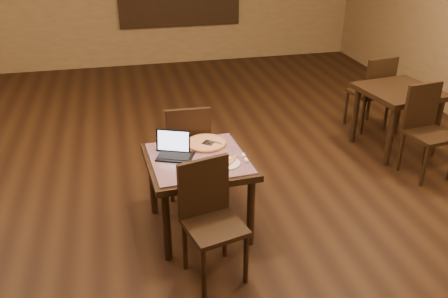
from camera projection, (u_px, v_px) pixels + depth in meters
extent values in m
plane|color=black|center=(205.00, 191.00, 5.19)|extent=(10.00, 10.00, 0.00)
cylinder|color=black|center=(167.00, 226.00, 4.03)|extent=(0.07, 0.07, 0.71)
cylinder|color=black|center=(153.00, 182.00, 4.69)|extent=(0.07, 0.07, 0.71)
cylinder|color=black|center=(251.00, 211.00, 4.23)|extent=(0.07, 0.07, 0.71)
cylinder|color=black|center=(226.00, 171.00, 4.88)|extent=(0.07, 0.07, 0.71)
cube|color=black|center=(198.00, 162.00, 4.29)|extent=(0.97, 0.97, 0.06)
cube|color=#1933A4|center=(198.00, 158.00, 4.28)|extent=(0.89, 0.89, 0.02)
cylinder|color=black|center=(204.00, 274.00, 3.68)|extent=(0.04, 0.04, 0.47)
cylinder|color=black|center=(185.00, 246.00, 3.98)|extent=(0.04, 0.04, 0.47)
cylinder|color=black|center=(246.00, 259.00, 3.83)|extent=(0.04, 0.04, 0.47)
cylinder|color=black|center=(225.00, 234.00, 4.13)|extent=(0.04, 0.04, 0.47)
cube|color=black|center=(215.00, 227.00, 3.79)|extent=(0.53, 0.53, 0.04)
cube|color=black|center=(204.00, 187.00, 3.82)|extent=(0.44, 0.15, 0.50)
cylinder|color=black|center=(203.00, 161.00, 5.32)|extent=(0.04, 0.04, 0.48)
cylinder|color=black|center=(208.00, 178.00, 4.98)|extent=(0.04, 0.04, 0.48)
cylinder|color=black|center=(168.00, 164.00, 5.25)|extent=(0.04, 0.04, 0.48)
cylinder|color=black|center=(172.00, 182.00, 4.91)|extent=(0.04, 0.04, 0.48)
cube|color=black|center=(187.00, 149.00, 5.00)|extent=(0.47, 0.47, 0.04)
cube|color=black|center=(188.00, 133.00, 4.69)|extent=(0.45, 0.06, 0.51)
cube|color=black|center=(175.00, 157.00, 4.27)|extent=(0.38, 0.32, 0.02)
cube|color=black|center=(173.00, 141.00, 4.32)|extent=(0.31, 0.17, 0.21)
cube|color=silver|center=(173.00, 141.00, 4.32)|extent=(0.28, 0.14, 0.18)
cylinder|color=white|center=(226.00, 163.00, 4.16)|extent=(0.24, 0.24, 0.01)
cylinder|color=silver|center=(206.00, 144.00, 4.50)|extent=(0.38, 0.38, 0.01)
cylinder|color=beige|center=(206.00, 143.00, 4.50)|extent=(0.37, 0.37, 0.02)
torus|color=#C87D40|center=(206.00, 143.00, 4.50)|extent=(0.38, 0.38, 0.02)
cube|color=silver|center=(208.00, 143.00, 4.48)|extent=(0.26, 0.24, 0.01)
cylinder|color=white|center=(245.00, 158.00, 4.22)|extent=(0.04, 0.15, 0.03)
cylinder|color=#A1131A|center=(245.00, 158.00, 4.22)|extent=(0.04, 0.03, 0.04)
cylinder|color=black|center=(390.00, 136.00, 5.57)|extent=(0.08, 0.08, 0.77)
cylinder|color=black|center=(355.00, 115.00, 6.14)|extent=(0.08, 0.08, 0.77)
cylinder|color=black|center=(436.00, 127.00, 5.79)|extent=(0.08, 0.08, 0.77)
cylinder|color=black|center=(399.00, 108.00, 6.37)|extent=(0.08, 0.08, 0.77)
cube|color=black|center=(400.00, 91.00, 5.79)|extent=(0.98, 0.98, 0.06)
cylinder|color=black|center=(424.00, 167.00, 5.19)|extent=(0.04, 0.04, 0.49)
cylinder|color=black|center=(401.00, 152.00, 5.52)|extent=(0.04, 0.04, 0.49)
cylinder|color=black|center=(427.00, 146.00, 5.64)|extent=(0.04, 0.04, 0.49)
cube|color=black|center=(430.00, 135.00, 5.30)|extent=(0.51, 0.51, 0.04)
cube|color=black|center=(422.00, 105.00, 5.34)|extent=(0.46, 0.11, 0.52)
cylinder|color=black|center=(369.00, 104.00, 6.87)|extent=(0.04, 0.04, 0.49)
cylinder|color=black|center=(386.00, 114.00, 6.54)|extent=(0.04, 0.04, 0.49)
cylinder|color=black|center=(346.00, 108.00, 6.74)|extent=(0.04, 0.04, 0.49)
cylinder|color=black|center=(363.00, 118.00, 6.42)|extent=(0.04, 0.04, 0.49)
cube|color=black|center=(368.00, 93.00, 6.52)|extent=(0.51, 0.51, 0.04)
cube|color=black|center=(381.00, 78.00, 6.23)|extent=(0.46, 0.11, 0.52)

